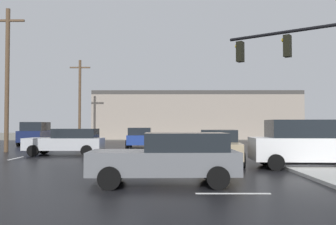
% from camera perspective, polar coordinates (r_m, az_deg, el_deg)
% --- Properties ---
extents(ground_plane, '(120.00, 120.00, 0.00)m').
position_cam_1_polar(ground_plane, '(19.92, 5.18, -7.20)').
color(ground_plane, slate).
extents(road_asphalt, '(44.00, 44.00, 0.02)m').
position_cam_1_polar(road_asphalt, '(19.92, 5.18, -7.17)').
color(road_asphalt, black).
rests_on(road_asphalt, ground_plane).
extents(snow_strip_curbside, '(4.00, 1.60, 0.06)m').
position_cam_1_polar(snow_strip_curbside, '(17.20, 23.35, -7.34)').
color(snow_strip_curbside, white).
rests_on(snow_strip_curbside, sidewalk_corner).
extents(lane_markings, '(36.15, 36.15, 0.01)m').
position_cam_1_polar(lane_markings, '(18.70, 9.25, -7.46)').
color(lane_markings, silver).
rests_on(lane_markings, road_asphalt).
extents(traffic_signal_mast, '(4.20, 3.03, 6.15)m').
position_cam_1_polar(traffic_signal_mast, '(16.53, 21.07, 6.48)').
color(traffic_signal_mast, black).
rests_on(traffic_signal_mast, sidewalk_corner).
extents(strip_building_background, '(26.08, 8.00, 6.03)m').
position_cam_1_polar(strip_building_background, '(48.68, 4.31, -0.48)').
color(strip_building_background, gray).
rests_on(strip_building_background, ground_plane).
extents(sedan_blue, '(2.11, 4.58, 1.58)m').
position_cam_1_polar(sedan_blue, '(28.35, -4.33, -3.87)').
color(sedan_blue, navy).
rests_on(sedan_blue, road_asphalt).
extents(sedan_silver, '(4.55, 2.04, 1.58)m').
position_cam_1_polar(sedan_silver, '(22.51, -15.41, -4.35)').
color(sedan_silver, '#B7BABF').
rests_on(sedan_silver, road_asphalt).
extents(suv_white, '(4.90, 2.32, 2.03)m').
position_cam_1_polar(suv_white, '(16.54, 21.16, -4.40)').
color(suv_white, white).
rests_on(suv_white, road_asphalt).
extents(sedan_tan, '(2.34, 4.65, 1.58)m').
position_cam_1_polar(sedan_tan, '(17.31, 7.93, -5.17)').
color(sedan_tan, tan).
rests_on(sedan_tan, road_asphalt).
extents(suv_navy, '(2.52, 4.97, 2.03)m').
position_cam_1_polar(suv_navy, '(34.42, -19.93, -3.01)').
color(suv_navy, '#141E47').
rests_on(suv_navy, road_asphalt).
extents(sedan_grey, '(4.58, 2.13, 1.58)m').
position_cam_1_polar(sedan_grey, '(11.26, 0.21, -6.99)').
color(sedan_grey, slate).
rests_on(sedan_grey, road_asphalt).
extents(utility_pole_far, '(2.20, 0.28, 9.57)m').
position_cam_1_polar(utility_pole_far, '(26.57, -23.81, 5.10)').
color(utility_pole_far, brown).
rests_on(utility_pole_far, ground_plane).
extents(utility_pole_distant, '(2.20, 0.28, 8.79)m').
position_cam_1_polar(utility_pole_distant, '(40.49, -13.61, 2.10)').
color(utility_pole_distant, brown).
rests_on(utility_pole_distant, ground_plane).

